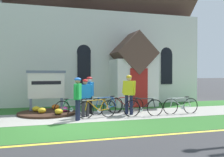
{
  "coord_description": "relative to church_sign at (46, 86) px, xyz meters",
  "views": [
    {
      "loc": [
        -1.23,
        -9.05,
        1.83
      ],
      "look_at": [
        2.66,
        3.82,
        1.56
      ],
      "focal_mm": 41.02,
      "sensor_mm": 36.0,
      "label": 1
    }
  ],
  "objects": [
    {
      "name": "church_building",
      "position": [
        1.68,
        6.19,
        3.65
      ],
      "size": [
        15.42,
        10.71,
        13.03
      ],
      "color": "silver",
      "rests_on": "ground"
    },
    {
      "name": "church_lawn",
      "position": [
        2.15,
        0.85,
        -1.24
      ],
      "size": [
        24.0,
        2.35,
        0.01
      ],
      "primitive_type": "cube",
      "color": "#2D6628",
      "rests_on": "ground"
    },
    {
      "name": "bicycle_yellow",
      "position": [
        3.89,
        -2.31,
        -0.87
      ],
      "size": [
        1.76,
        0.16,
        0.84
      ],
      "color": "black",
      "rests_on": "ground"
    },
    {
      "name": "flower_bed",
      "position": [
        0.03,
        -0.58,
        -1.16
      ],
      "size": [
        2.58,
        2.58,
        0.34
      ],
      "color": "#382319",
      "rests_on": "ground"
    },
    {
      "name": "curb_paint_stripe",
      "position": [
        2.15,
        -5.5,
        -1.24
      ],
      "size": [
        28.0,
        0.16,
        0.01
      ],
      "primitive_type": "cube",
      "color": "yellow",
      "rests_on": "ground"
    },
    {
      "name": "distant_hill",
      "position": [
        -3.4,
        80.15,
        -1.25
      ],
      "size": [
        88.15,
        51.42,
        25.14
      ],
      "primitive_type": "ellipsoid",
      "color": "#847A5B",
      "rests_on": "ground"
    },
    {
      "name": "bicycle_orange",
      "position": [
        1.05,
        -1.39,
        -0.88
      ],
      "size": [
        1.69,
        0.56,
        0.79
      ],
      "color": "black",
      "rests_on": "ground"
    },
    {
      "name": "roadside_conifer",
      "position": [
        9.01,
        6.75,
        3.06
      ],
      "size": [
        3.74,
        3.74,
        6.62
      ],
      "color": "#3D2D1E",
      "rests_on": "ground"
    },
    {
      "name": "cyclist_in_blue_jersey",
      "position": [
        3.47,
        -1.72,
        -0.21
      ],
      "size": [
        0.47,
        0.7,
        1.75
      ],
      "color": "#191E38",
      "rests_on": "ground"
    },
    {
      "name": "sidewalk_slab",
      "position": [
        2.15,
        -1.66,
        -1.24
      ],
      "size": [
        32.0,
        2.68,
        0.01
      ],
      "primitive_type": "cube",
      "color": "#99968E",
      "rests_on": "ground"
    },
    {
      "name": "church_sign",
      "position": [
        0.0,
        0.0,
        0.0
      ],
      "size": [
        1.79,
        0.14,
        1.96
      ],
      "color": "slate",
      "rests_on": "ground"
    },
    {
      "name": "bicycle_red",
      "position": [
        5.78,
        -2.2,
        -0.87
      ],
      "size": [
        1.73,
        0.11,
        0.81
      ],
      "color": "black",
      "rests_on": "ground"
    },
    {
      "name": "cyclist_in_red_jersey",
      "position": [
        1.07,
        -2.48,
        -0.27
      ],
      "size": [
        0.39,
        0.61,
        1.67
      ],
      "color": "#191E38",
      "rests_on": "ground"
    },
    {
      "name": "grass_verge",
      "position": [
        2.15,
        -4.18,
        -1.24
      ],
      "size": [
        32.0,
        2.35,
        0.01
      ],
      "primitive_type": "cube",
      "color": "#2D6628",
      "rests_on": "ground"
    },
    {
      "name": "ground",
      "position": [
        0.72,
        0.75,
        -1.25
      ],
      "size": [
        140.0,
        140.0,
        0.0
      ],
      "primitive_type": "plane",
      "color": "#333335"
    },
    {
      "name": "cyclist_in_yellow_jersey",
      "position": [
        1.85,
        -0.95,
        -0.27
      ],
      "size": [
        0.32,
        0.72,
        1.67
      ],
      "color": "black",
      "rests_on": "ground"
    },
    {
      "name": "bicycle_blue",
      "position": [
        1.94,
        -2.08,
        -0.88
      ],
      "size": [
        1.72,
        0.33,
        0.81
      ],
      "color": "black",
      "rests_on": "ground"
    },
    {
      "name": "bicycle_black",
      "position": [
        2.54,
        -1.33,
        -0.86
      ],
      "size": [
        1.7,
        0.39,
        0.83
      ],
      "color": "black",
      "rests_on": "ground"
    },
    {
      "name": "bicycle_white",
      "position": [
        3.5,
        -1.15,
        -0.88
      ],
      "size": [
        1.7,
        0.38,
        0.83
      ],
      "color": "black",
      "rests_on": "ground"
    },
    {
      "name": "cyclist_in_green_jersey",
      "position": [
        1.5,
        -1.74,
        -0.33
      ],
      "size": [
        0.63,
        0.33,
        1.59
      ],
      "color": "#2D2D33",
      "rests_on": "ground"
    }
  ]
}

